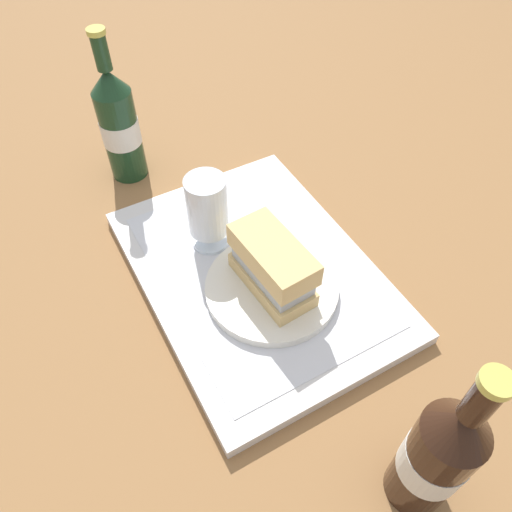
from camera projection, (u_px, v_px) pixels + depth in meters
name	position (u px, v px, depth m)	size (l,w,h in m)	color
ground_plane	(256.00, 277.00, 0.76)	(3.00, 3.00, 0.00)	olive
tray	(256.00, 273.00, 0.75)	(0.44, 0.32, 0.02)	silver
placemat	(256.00, 269.00, 0.74)	(0.38, 0.27, 0.00)	silver
plate	(274.00, 286.00, 0.71)	(0.19, 0.19, 0.01)	silver
sandwich	(274.00, 262.00, 0.68)	(0.14, 0.07, 0.08)	tan
beer_glass	(208.00, 210.00, 0.72)	(0.06, 0.06, 0.12)	silver
beer_bottle	(119.00, 124.00, 0.84)	(0.07, 0.07, 0.27)	#19381E
second_bottle	(437.00, 455.00, 0.49)	(0.07, 0.07, 0.27)	black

